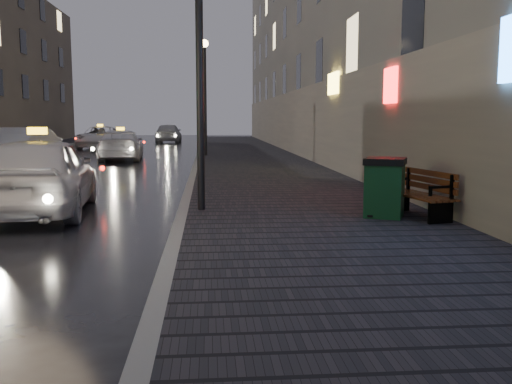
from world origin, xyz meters
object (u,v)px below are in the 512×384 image
Objects in this scene: lamp_near at (199,29)px; trash_bin at (385,187)px; bench at (422,194)px; taxi_far at (100,137)px; taxi_near at (39,175)px; car_far at (169,133)px; car_left_mid at (17,149)px; lamp_far at (205,83)px; taxi_mid at (121,145)px.

lamp_near is 5.11× the size of trash_bin.
taxi_far is (-10.46, 26.83, 0.13)m from bench.
car_far is (0.23, 32.77, -0.03)m from taxi_near.
bench is at bearing 160.61° from taxi_near.
car_left_mid reaches higher than car_far.
trash_bin is (3.20, -17.08, -2.81)m from lamp_far.
taxi_mid is at bearing 137.56° from trash_bin.
lamp_far reaches higher than bench.
car_left_mid is (-6.76, 10.53, -2.72)m from lamp_near.
bench is at bearing -41.53° from car_left_mid.
taxi_far is at bearing 95.61° from car_left_mid.
taxi_mid is 1.05× the size of car_far.
car_left_mid is (-9.96, 11.61, 0.09)m from trash_bin.
lamp_near is 16.15m from taxi_mid.
lamp_near is at bearing -51.12° from car_left_mid.
taxi_far is (-2.80, 10.25, 0.02)m from taxi_mid.
lamp_near is at bearing -90.00° from lamp_far.
car_far is at bearing 99.50° from lamp_far.
taxi_far is 8.53m from car_far.
taxi_near is at bearing -170.27° from trash_bin.
lamp_near is 1.15× the size of taxi_mid.
car_far is (3.85, 22.84, -0.02)m from car_left_mid.
lamp_far is 1.14× the size of car_left_mid.
car_left_mid is (-10.61, 11.67, 0.20)m from bench.
car_far reaches higher than bench.
taxi_near is 10.57m from car_left_mid.
taxi_far is at bearing 134.68° from trash_bin.
car_left_mid reaches higher than taxi_far.
lamp_far is 1.16× the size of taxi_near.
lamp_far is 15.95m from taxi_near.
taxi_mid is at bearing 65.17° from car_left_mid.
trash_bin is 6.56m from taxi_near.
taxi_far is at bearing -87.56° from taxi_near.
bench is 1.62× the size of trash_bin.
taxi_far is 1.13× the size of car_far.
trash_bin is at bearing 101.67° from car_far.
lamp_far is 17.81m from bench.
lamp_far is 4.77m from taxi_mid.
trash_bin is 0.24× the size of car_far.
lamp_far is 1.21× the size of car_far.
lamp_far is at bearing -106.94° from taxi_near.
trash_bin is at bearing -43.18° from car_left_mid.
car_left_mid is 1.06× the size of car_far.
taxi_mid reaches higher than trash_bin.
lamp_near is at bearing 99.78° from taxi_mid.
taxi_mid is at bearing -71.99° from taxi_far.
lamp_near and lamp_far have the same top height.
car_far reaches higher than taxi_far.
trash_bin is (3.20, -1.08, -2.81)m from lamp_near.
taxi_near is (-3.14, 0.60, -2.71)m from lamp_near.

